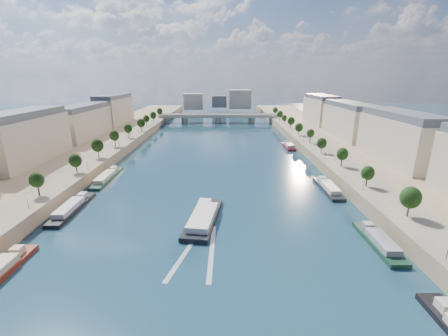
{
  "coord_description": "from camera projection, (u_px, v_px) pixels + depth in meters",
  "views": [
    {
      "loc": [
        4.53,
        -50.55,
        42.58
      ],
      "look_at": [
        4.94,
        71.65,
        5.0
      ],
      "focal_mm": 24.0,
      "sensor_mm": 36.0,
      "label": 1
    }
  ],
  "objects": [
    {
      "name": "pave_right",
      "position": [
        324.0,
        152.0,
        155.1
      ],
      "size": [
        14.0,
        520.0,
        0.1
      ],
      "primitive_type": "cube",
      "color": "gray",
      "rests_on": "quay_right"
    },
    {
      "name": "quay_left",
      "position": [
        76.0,
        157.0,
        155.43
      ],
      "size": [
        44.0,
        520.0,
        5.0
      ],
      "primitive_type": "cube",
      "color": "#9E8460",
      "rests_on": "ground"
    },
    {
      "name": "moored_barges_left",
      "position": [
        49.0,
        228.0,
        85.76
      ],
      "size": [
        5.0,
        121.82,
        3.6
      ],
      "color": "#1A1938",
      "rests_on": "ground"
    },
    {
      "name": "buildings_right",
      "position": [
        370.0,
        126.0,
        163.31
      ],
      "size": [
        16.0,
        226.0,
        23.2
      ],
      "color": "beige",
      "rests_on": "ground"
    },
    {
      "name": "tour_barge",
      "position": [
        203.0,
        218.0,
        91.74
      ],
      "size": [
        11.64,
        28.48,
        3.78
      ],
      "rotation": [
        0.0,
        0.0,
        -0.14
      ],
      "color": "black",
      "rests_on": "ground"
    },
    {
      "name": "pave_left",
      "position": [
        104.0,
        152.0,
        154.73
      ],
      "size": [
        14.0,
        520.0,
        0.1
      ],
      "primitive_type": "cube",
      "color": "gray",
      "rests_on": "quay_left"
    },
    {
      "name": "moored_barges_right",
      "position": [
        339.0,
        200.0,
        105.71
      ],
      "size": [
        5.0,
        164.22,
        3.6
      ],
      "color": "black",
      "rests_on": "ground"
    },
    {
      "name": "lamps_left",
      "position": [
        105.0,
        151.0,
        144.39
      ],
      "size": [
        0.36,
        200.36,
        4.28
      ],
      "color": "black",
      "rests_on": "ground"
    },
    {
      "name": "skyline",
      "position": [
        222.0,
        100.0,
        361.93
      ],
      "size": [
        79.0,
        42.0,
        22.0
      ],
      "color": "beige",
      "rests_on": "ground"
    },
    {
      "name": "buildings_left",
      "position": [
        59.0,
        126.0,
        162.76
      ],
      "size": [
        16.0,
        226.0,
        23.2
      ],
      "color": "beige",
      "rests_on": "ground"
    },
    {
      "name": "quay_right",
      "position": [
        352.0,
        156.0,
        155.9
      ],
      "size": [
        44.0,
        520.0,
        5.0
      ],
      "primitive_type": "cube",
      "color": "#9E8460",
      "rests_on": "ground"
    },
    {
      "name": "trees_left",
      "position": [
        108.0,
        141.0,
        155.06
      ],
      "size": [
        4.8,
        268.8,
        8.26
      ],
      "color": "#382B1E",
      "rests_on": "ground"
    },
    {
      "name": "bridge",
      "position": [
        218.0,
        117.0,
        285.03
      ],
      "size": [
        112.0,
        12.0,
        8.15
      ],
      "color": "#C1B79E",
      "rests_on": "ground"
    },
    {
      "name": "wake",
      "position": [
        199.0,
        251.0,
        76.17
      ],
      "size": [
        11.14,
        26.02,
        0.04
      ],
      "color": "silver",
      "rests_on": "ground"
    },
    {
      "name": "lamps_right",
      "position": [
        313.0,
        145.0,
        159.06
      ],
      "size": [
        0.36,
        200.36,
        4.28
      ],
      "color": "black",
      "rests_on": "ground"
    },
    {
      "name": "ground",
      "position": [
        214.0,
        161.0,
        156.4
      ],
      "size": [
        700.0,
        700.0,
        0.0
      ],
      "primitive_type": "plane",
      "color": "#0B2434",
      "rests_on": "ground"
    },
    {
      "name": "trees_right",
      "position": [
        315.0,
        138.0,
        163.06
      ],
      "size": [
        4.8,
        268.8,
        8.26
      ],
      "color": "#382B1E",
      "rests_on": "ground"
    }
  ]
}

